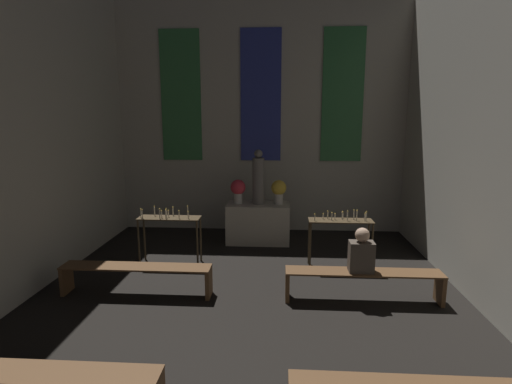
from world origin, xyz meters
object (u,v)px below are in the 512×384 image
at_px(statue, 258,179).
at_px(pew_back_left, 136,273).
at_px(flower_vase_right, 279,190).
at_px(person_seated, 361,252).
at_px(pew_second_left, 35,383).
at_px(altar, 258,223).
at_px(flower_vase_left, 238,189).
at_px(candle_rack_left, 169,225).
at_px(candle_rack_right, 341,228).
at_px(pew_back_right, 363,279).

bearing_deg(statue, pew_back_left, -121.84).
height_order(flower_vase_right, person_seated, flower_vase_right).
xyz_separation_m(flower_vase_right, pew_second_left, (-2.17, -5.36, -0.82)).
bearing_deg(altar, flower_vase_left, 180.00).
relative_size(pew_second_left, pew_back_left, 1.00).
xyz_separation_m(flower_vase_left, pew_back_left, (-1.29, -2.78, -0.82)).
xyz_separation_m(candle_rack_left, candle_rack_right, (3.14, 0.00, -0.00)).
bearing_deg(altar, pew_back_right, -58.16).
bearing_deg(pew_second_left, flower_vase_left, 76.52).
relative_size(altar, statue, 1.15).
xyz_separation_m(candle_rack_left, pew_back_right, (3.30, -1.34, -0.39)).
bearing_deg(person_seated, candle_rack_right, 94.74).
bearing_deg(pew_back_right, pew_back_left, 180.00).
relative_size(candle_rack_right, person_seated, 1.72).
relative_size(pew_back_right, person_seated, 3.47).
relative_size(flower_vase_right, pew_back_left, 0.23).
bearing_deg(altar, statue, 90.00).
xyz_separation_m(flower_vase_left, flower_vase_right, (0.88, 0.00, 0.00)).
relative_size(statue, candle_rack_left, 1.03).
height_order(pew_second_left, pew_back_right, same).
xyz_separation_m(flower_vase_left, pew_back_right, (2.17, -2.78, -0.82)).
bearing_deg(flower_vase_right, statue, 180.00).
xyz_separation_m(flower_vase_left, candle_rack_left, (-1.13, -1.44, -0.43)).
xyz_separation_m(altar, candle_rack_left, (-1.57, -1.44, 0.32)).
bearing_deg(pew_back_left, statue, 58.16).
distance_m(flower_vase_right, pew_second_left, 5.84).
relative_size(flower_vase_left, candle_rack_left, 0.46).
xyz_separation_m(pew_back_right, person_seated, (-0.05, -0.00, 0.41)).
height_order(flower_vase_right, candle_rack_left, flower_vase_right).
relative_size(statue, candle_rack_right, 1.03).
bearing_deg(statue, pew_second_left, -107.85).
height_order(altar, flower_vase_right, flower_vase_right).
distance_m(candle_rack_left, pew_back_right, 3.58).
bearing_deg(flower_vase_right, flower_vase_left, 180.00).
xyz_separation_m(flower_vase_left, person_seated, (2.12, -2.78, -0.41)).
xyz_separation_m(flower_vase_left, candle_rack_right, (2.01, -1.44, -0.43)).
relative_size(altar, pew_back_right, 0.59).
distance_m(candle_rack_right, pew_second_left, 5.14).
height_order(statue, candle_rack_left, statue).
height_order(statue, candle_rack_right, statue).
distance_m(altar, pew_second_left, 5.63).
bearing_deg(flower_vase_left, statue, 0.00).
distance_m(flower_vase_right, person_seated, 3.07).
bearing_deg(flower_vase_right, pew_back_left, -127.94).
bearing_deg(statue, candle_rack_left, -137.48).
xyz_separation_m(pew_second_left, pew_back_left, (0.00, 2.58, 0.00)).
height_order(candle_rack_right, pew_back_right, candle_rack_right).
bearing_deg(flower_vase_left, pew_back_left, -114.81).
bearing_deg(flower_vase_right, altar, 180.00).
relative_size(flower_vase_left, candle_rack_right, 0.46).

